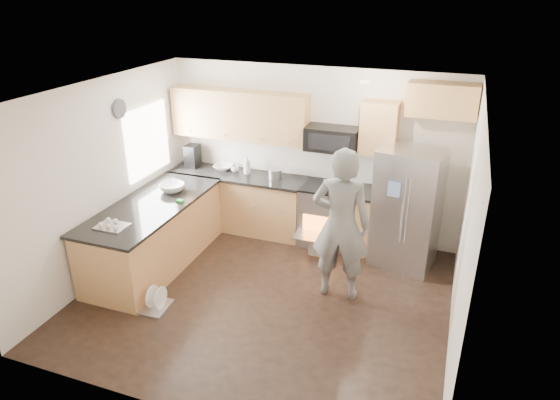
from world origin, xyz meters
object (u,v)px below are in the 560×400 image
at_px(dish_rack, 149,301).
at_px(refrigerator, 407,209).
at_px(person, 341,225).
at_px(stove_range, 328,202).

bearing_deg(dish_rack, refrigerator, 37.55).
xyz_separation_m(person, dish_rack, (-2.11, -1.10, -0.90)).
distance_m(stove_range, refrigerator, 1.21).
height_order(stove_range, dish_rack, stove_range).
bearing_deg(stove_range, person, -68.84).
relative_size(refrigerator, person, 0.86).
xyz_separation_m(stove_range, refrigerator, (1.17, -0.24, 0.17)).
height_order(refrigerator, dish_rack, refrigerator).
height_order(stove_range, refrigerator, stove_range).
bearing_deg(dish_rack, stove_range, 55.92).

